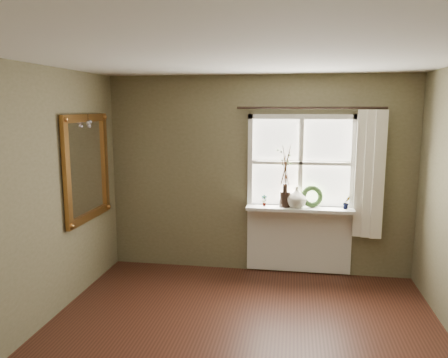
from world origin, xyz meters
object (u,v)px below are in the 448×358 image
at_px(dark_jug, 285,199).
at_px(gilt_mirror, 87,167).
at_px(wreath, 312,199).
at_px(cream_vase, 297,197).

xyz_separation_m(dark_jug, gilt_mirror, (-2.32, -0.73, 0.46)).
xyz_separation_m(dark_jug, wreath, (0.34, 0.04, 0.01)).
relative_size(cream_vase, gilt_mirror, 0.21).
bearing_deg(dark_jug, cream_vase, 0.00).
bearing_deg(cream_vase, dark_jug, 180.00).
bearing_deg(cream_vase, gilt_mirror, -163.54).
distance_m(cream_vase, gilt_mirror, 2.61).
distance_m(dark_jug, gilt_mirror, 2.48).
relative_size(dark_jug, cream_vase, 0.76).
xyz_separation_m(cream_vase, wreath, (0.20, 0.04, -0.03)).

